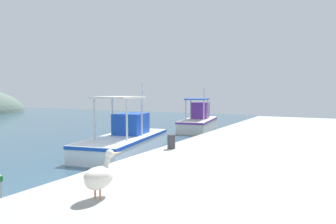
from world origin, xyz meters
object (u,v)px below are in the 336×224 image
fishing_boat_third (126,139)px  pelican (99,176)px  fishing_boat_fourth (199,121)px  mooring_bollard_second (171,142)px

fishing_boat_third → pelican: (-6.92, -4.54, 0.61)m
fishing_boat_fourth → pelican: fishing_boat_fourth is taller
fishing_boat_third → pelican: 8.30m
fishing_boat_fourth → pelican: (-15.81, -4.67, 0.55)m
fishing_boat_third → fishing_boat_fourth: bearing=0.8°
fishing_boat_third → mooring_bollard_second: (-2.16, -3.47, 0.45)m
mooring_bollard_second → pelican: bearing=-167.3°
mooring_bollard_second → fishing_boat_fourth: bearing=18.0°
pelican → fishing_boat_fourth: bearing=16.4°
pelican → mooring_bollard_second: bearing=12.7°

